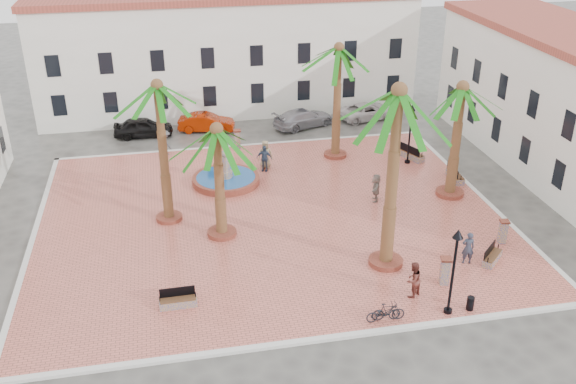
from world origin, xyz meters
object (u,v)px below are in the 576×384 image
bench_ne (412,155)px  lamppost_s (455,257)px  bollard_e (503,231)px  pedestrian_north (166,143)px  bollard_se (445,270)px  palm_s (398,111)px  pedestrian_fountain_b (264,158)px  bicycle_b (388,312)px  car_red (206,122)px  pedestrian_east (376,188)px  bicycle_a (383,313)px  lamppost_e (411,124)px  cyclist_b (413,280)px  car_black (143,127)px  palm_nw (158,101)px  bench_se (492,257)px  bench_e (455,176)px  car_silver (303,118)px  pedestrian_fountain_a (265,154)px  palm_e (461,102)px  car_white (368,111)px  palm_ne (339,60)px  fountain (226,178)px  litter_bin (470,303)px  bench_s (178,302)px  palm_sw (217,144)px  cyclist_a (468,248)px  bollard_n (237,139)px

bench_ne → lamppost_s: lamppost_s is taller
bollard_e → pedestrian_north: bearing=137.4°
bench_ne → bollard_se: size_ratio=1.41×
palm_s → pedestrian_fountain_b: size_ratio=5.36×
bicycle_b → car_red: (-5.74, 25.14, 0.10)m
pedestrian_east → bicycle_a: bearing=1.6°
pedestrian_fountain_b → car_red: 8.99m
lamppost_e → cyclist_b: bearing=-110.2°
cyclist_b → lamppost_e: bearing=-142.8°
bollard_e → car_black: 27.20m
pedestrian_north → palm_nw: bearing=155.2°
bench_se → bench_e: bearing=32.5°
lamppost_s → car_silver: bearing=92.5°
pedestrian_fountain_a → car_silver: size_ratio=0.39×
palm_e → car_red: size_ratio=1.70×
lamppost_s → car_white: 25.79m
car_silver → palm_s: bearing=157.4°
pedestrian_east → cyclist_b: bearing=9.9°
pedestrian_east → car_silver: 13.55m
palm_ne → bicycle_b: palm_ne is taller
fountain → bollard_se: 15.95m
palm_s → litter_bin: palm_s is taller
pedestrian_east → car_black: (-13.59, 13.83, -0.27)m
bench_s → lamppost_e: bearing=38.7°
palm_e → pedestrian_north: size_ratio=4.13×
bicycle_a → car_red: (-5.52, 25.14, 0.13)m
lamppost_s → litter_bin: size_ratio=6.51×
cyclist_b → bicycle_b: bearing=8.9°
palm_sw → palm_ne: 12.93m
palm_ne → bollard_e: palm_ne is taller
palm_s → bicycle_b: bearing=-108.1°
bench_s → bicycle_b: 9.40m
cyclist_a → cyclist_b: bearing=40.1°
palm_nw → pedestrian_north: size_ratio=4.72×
bollard_n → bicycle_b: bollard_n is taller
car_red → car_white: (12.94, 0.17, -0.05)m
pedestrian_fountain_b → pedestrian_east: size_ratio=1.02×
bench_ne → pedestrian_north: size_ratio=1.15×
fountain → pedestrian_north: fountain is taller
cyclist_a → palm_e: bearing=-97.6°
palm_ne → litter_bin: (1.31, -18.16, -6.40)m
bench_s → car_white: 27.67m
palm_e → pedestrian_fountain_a: size_ratio=3.74×
bench_se → bicycle_a: 7.77m
lamppost_s → pedestrian_fountain_a: size_ratio=2.22×
bench_s → pedestrian_east: bearing=33.6°
palm_sw → bench_s: size_ratio=3.81×
bench_s → bench_se: bearing=1.5°
cyclist_b → pedestrian_fountain_a: 16.20m
bench_se → bicycle_b: 7.58m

